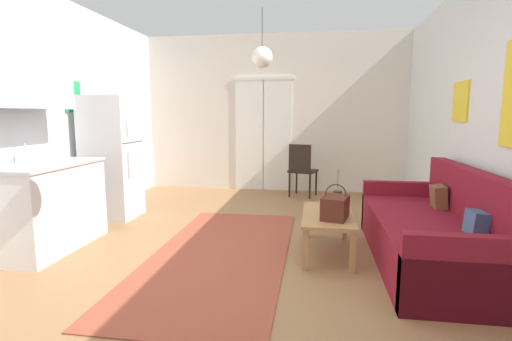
% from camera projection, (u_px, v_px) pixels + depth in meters
% --- Properties ---
extents(ground_plane, '(5.30, 7.88, 0.10)m').
position_uv_depth(ground_plane, '(231.00, 269.00, 3.59)').
color(ground_plane, '#996D44').
extents(wall_back, '(4.90, 0.13, 2.82)m').
position_uv_depth(wall_back, '(273.00, 114.00, 6.98)').
color(wall_back, silver).
rests_on(wall_back, ground_plane).
extents(area_rug, '(1.32, 3.06, 0.01)m').
position_uv_depth(area_rug, '(220.00, 254.00, 3.83)').
color(area_rug, '#9E4733').
rests_on(area_rug, ground_plane).
extents(couch, '(0.92, 2.18, 0.89)m').
position_uv_depth(couch, '(436.00, 235.00, 3.57)').
color(couch, maroon).
rests_on(couch, ground_plane).
extents(coffee_table, '(0.50, 1.02, 0.41)m').
position_uv_depth(coffee_table, '(328.00, 219.00, 3.82)').
color(coffee_table, '#B27F4C').
rests_on(coffee_table, ground_plane).
extents(bamboo_vase, '(0.09, 0.09, 0.44)m').
position_uv_depth(bamboo_vase, '(337.00, 201.00, 3.85)').
color(bamboo_vase, '#2D2D33').
rests_on(bamboo_vase, coffee_table).
extents(handbag, '(0.29, 0.36, 0.33)m').
position_uv_depth(handbag, '(335.00, 207.00, 3.61)').
color(handbag, '#512319').
rests_on(handbag, coffee_table).
extents(refrigerator, '(0.65, 0.60, 1.64)m').
position_uv_depth(refrigerator, '(112.00, 157.00, 5.14)').
color(refrigerator, white).
rests_on(refrigerator, ground_plane).
extents(kitchen_counter, '(0.63, 1.21, 2.10)m').
position_uv_depth(kitchen_counter, '(43.00, 173.00, 3.91)').
color(kitchen_counter, silver).
rests_on(kitchen_counter, ground_plane).
extents(accent_chair, '(0.52, 0.51, 0.90)m').
position_uv_depth(accent_chair, '(302.00, 168.00, 6.44)').
color(accent_chair, black).
rests_on(accent_chair, ground_plane).
extents(pendant_lamp_far, '(0.29, 0.29, 0.79)m').
position_uv_depth(pendant_lamp_far, '(262.00, 57.00, 5.23)').
color(pendant_lamp_far, black).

